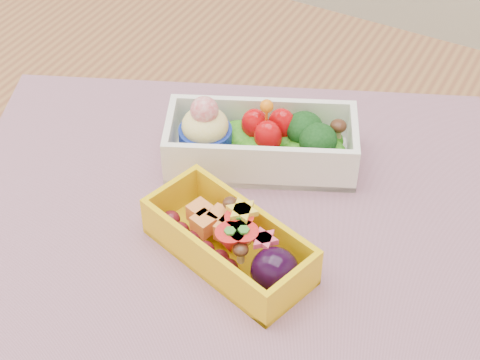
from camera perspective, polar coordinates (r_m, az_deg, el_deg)
The scene contains 4 objects.
table at distance 0.79m, azimuth 0.19°, elevation -8.65°, with size 1.20×0.80×0.75m.
placemat at distance 0.73m, azimuth -0.71°, elevation -2.27°, with size 0.52×0.40×0.00m, color #A5728E.
bento_white at distance 0.76m, azimuth 1.50°, elevation 2.85°, with size 0.20×0.15×0.08m.
bento_yellow at distance 0.67m, azimuth -0.63°, elevation -4.62°, with size 0.17×0.11×0.05m.
Camera 1 is at (0.23, -0.43, 1.27)m, focal length 57.75 mm.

